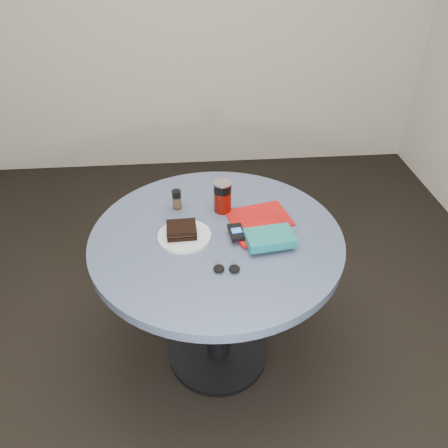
{
  "coord_description": "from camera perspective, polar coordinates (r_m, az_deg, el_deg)",
  "views": [
    {
      "loc": [
        -0.08,
        -1.36,
        1.81
      ],
      "look_at": [
        0.03,
        0.0,
        0.8
      ],
      "focal_mm": 35.0,
      "sensor_mm": 36.0,
      "label": 1
    }
  ],
  "objects": [
    {
      "name": "table",
      "position": [
        1.83,
        -0.94,
        -5.43
      ],
      "size": [
        1.0,
        1.0,
        0.75
      ],
      "color": "black",
      "rests_on": "ground"
    },
    {
      "name": "red_book",
      "position": [
        1.72,
        4.18,
        -1.11
      ],
      "size": [
        0.21,
        0.18,
        0.01
      ],
      "primitive_type": "cube",
      "rotation": [
        0.0,
        0.0,
        0.4
      ],
      "color": "#AF0F0D",
      "rests_on": "magazine"
    },
    {
      "name": "sandwich",
      "position": [
        1.7,
        -5.56,
        -0.78
      ],
      "size": [
        0.12,
        0.1,
        0.04
      ],
      "color": "black",
      "rests_on": "plate"
    },
    {
      "name": "pepper_grinder",
      "position": [
        1.86,
        -6.18,
        3.22
      ],
      "size": [
        0.05,
        0.05,
        0.09
      ],
      "color": "#45311D",
      "rests_on": "table"
    },
    {
      "name": "headphones",
      "position": [
        1.55,
        0.35,
        -5.87
      ],
      "size": [
        0.1,
        0.05,
        0.02
      ],
      "color": "black",
      "rests_on": "table"
    },
    {
      "name": "magazine",
      "position": [
        1.82,
        4.57,
        0.85
      ],
      "size": [
        0.28,
        0.24,
        0.0
      ],
      "primitive_type": "cube",
      "rotation": [
        0.0,
        0.0,
        0.22
      ],
      "color": "#9E0F0E",
      "rests_on": "table"
    },
    {
      "name": "mp3_player",
      "position": [
        1.69,
        1.64,
        -1.07
      ],
      "size": [
        0.07,
        0.1,
        0.02
      ],
      "color": "black",
      "rests_on": "red_book"
    },
    {
      "name": "plate",
      "position": [
        1.71,
        -5.2,
        -1.58
      ],
      "size": [
        0.25,
        0.25,
        0.01
      ],
      "primitive_type": "cylinder",
      "rotation": [
        0.0,
        0.0,
        0.23
      ],
      "color": "silver",
      "rests_on": "table"
    },
    {
      "name": "ground",
      "position": [
        2.26,
        -0.79,
        -16.56
      ],
      "size": [
        4.0,
        4.0,
        0.0
      ],
      "primitive_type": "plane",
      "color": "black",
      "rests_on": "ground"
    },
    {
      "name": "novel",
      "position": [
        1.66,
        6.0,
        -1.83
      ],
      "size": [
        0.19,
        0.14,
        0.04
      ],
      "primitive_type": "cube",
      "rotation": [
        0.0,
        0.0,
        0.13
      ],
      "color": "#16666A",
      "rests_on": "red_book"
    },
    {
      "name": "soda_can",
      "position": [
        1.82,
        -0.18,
        3.62
      ],
      "size": [
        0.1,
        0.1,
        0.14
      ],
      "color": "#640D05",
      "rests_on": "table"
    }
  ]
}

